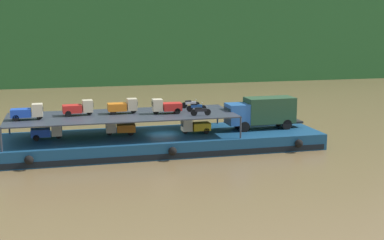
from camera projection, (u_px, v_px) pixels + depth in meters
The scene contains 14 objects.
ground_plane at pixel (163, 149), 49.58m from camera, with size 400.00×400.00×0.00m, color brown.
cargo_barge at pixel (163, 142), 49.42m from camera, with size 29.94×8.74×1.50m.
covered_lorry at pixel (262, 112), 51.40m from camera, with size 7.88×2.39×3.10m.
cargo_rack at pixel (122, 115), 48.03m from camera, with size 20.74×7.34×2.00m.
mini_truck_lower_stern at pixel (47, 132), 46.98m from camera, with size 2.77×1.25×1.38m.
mini_truck_lower_aft at pixel (120, 128), 48.77m from camera, with size 2.79×1.29×1.38m.
mini_truck_lower_mid at pixel (195, 126), 49.48m from camera, with size 2.76×1.24×1.38m.
mini_truck_upper_stern at pixel (28, 112), 45.46m from camera, with size 2.75×1.22×1.38m.
mini_truck_upper_mid at pixel (78, 108), 47.60m from camera, with size 2.79×1.29×1.38m.
mini_truck_upper_fore at pixel (123, 106), 48.57m from camera, with size 2.74×1.20×1.38m.
mini_truck_upper_bow at pixel (166, 106), 48.56m from camera, with size 2.76×1.24×1.38m.
motorcycle_upper_port at pixel (201, 111), 47.50m from camera, with size 1.90×0.55×0.87m.
motorcycle_upper_centre at pixel (196, 107), 49.64m from camera, with size 1.90×0.55×0.87m.
motorcycle_upper_stbd at pixel (190, 104), 51.73m from camera, with size 1.90×0.55×0.87m.
Camera 1 is at (-9.17, -47.40, 11.94)m, focal length 48.76 mm.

